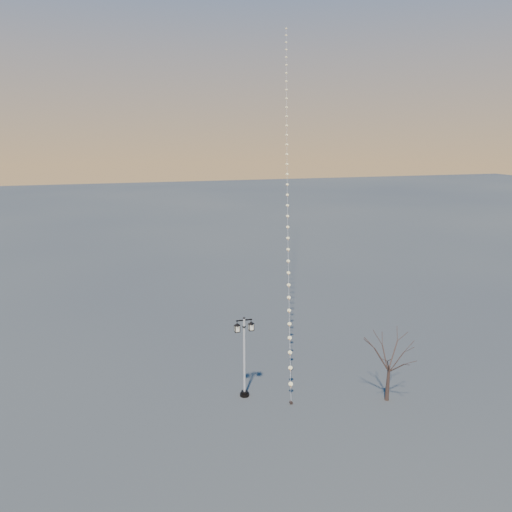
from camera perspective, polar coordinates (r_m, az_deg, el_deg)
name	(u,v)px	position (r m, az deg, el deg)	size (l,w,h in m)	color
ground	(300,417)	(28.37, 5.28, -18.68)	(300.00, 300.00, 0.00)	#3E403E
street_lamp	(244,353)	(28.90, -1.41, -11.54)	(1.30, 0.57, 5.11)	black
bare_tree	(390,356)	(29.53, 15.74, -11.50)	(2.47, 2.47, 4.09)	#3A2922
kite_train	(288,148)	(45.07, 3.82, 12.83)	(13.31, 38.17, 29.02)	black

